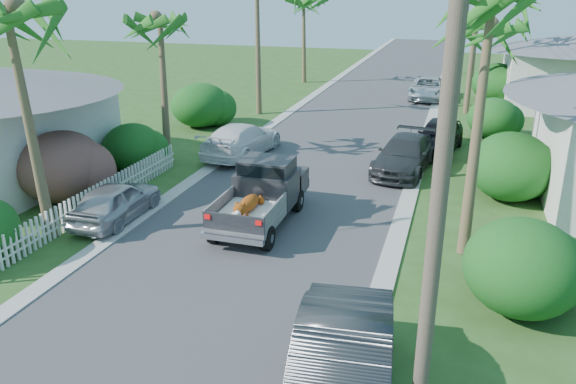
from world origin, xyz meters
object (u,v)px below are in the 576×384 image
(parked_car_rd, at_px, (428,89))
(palm_l_a, at_px, (10,7))
(utility_pole_b, at_px, (459,64))
(utility_pole_d, at_px, (466,20))
(parked_car_lf, at_px, (242,140))
(pickup_truck, at_px, (264,191))
(parked_car_ln, at_px, (116,201))
(palm_l_b, at_px, (158,18))
(parked_car_rf, at_px, (439,136))
(parked_car_rm, at_px, (404,155))
(utility_pole_c, at_px, (464,33))
(parked_car_rn, at_px, (341,373))
(utility_pole_a, at_px, (439,194))
(palm_r_b, at_px, (489,25))

(parked_car_rd, relative_size, palm_l_a, 0.63)
(utility_pole_b, distance_m, utility_pole_d, 30.00)
(utility_pole_b, height_order, utility_pole_d, same)
(parked_car_lf, bearing_deg, pickup_truck, 123.61)
(parked_car_ln, bearing_deg, palm_l_b, -76.14)
(pickup_truck, bearing_deg, parked_car_rf, 62.87)
(parked_car_lf, bearing_deg, parked_car_rm, -175.06)
(utility_pole_c, distance_m, utility_pole_d, 15.00)
(parked_car_rn, distance_m, parked_car_ln, 11.32)
(utility_pole_a, bearing_deg, pickup_truck, 124.27)
(parked_car_lf, height_order, utility_pole_d, utility_pole_d)
(palm_l_b, height_order, utility_pole_c, utility_pole_c)
(parked_car_rm, bearing_deg, utility_pole_c, 89.29)
(palm_l_a, height_order, utility_pole_c, utility_pole_c)
(palm_r_b, xyz_separation_m, utility_pole_a, (-1.00, -17.00, -1.35))
(utility_pole_b, bearing_deg, utility_pole_a, -90.00)
(parked_car_rm, distance_m, palm_l_a, 15.49)
(pickup_truck, xyz_separation_m, utility_pole_c, (5.79, 21.50, 3.59))
(parked_car_rn, xyz_separation_m, parked_car_rf, (0.82, 18.39, -0.08))
(parked_car_rn, distance_m, parked_car_rm, 14.87)
(parked_car_lf, bearing_deg, parked_car_rd, -107.28)
(palm_l_b, bearing_deg, utility_pole_b, 4.61)
(parked_car_rm, relative_size, parked_car_rf, 1.11)
(utility_pole_b, distance_m, utility_pole_c, 15.00)
(parked_car_rf, distance_m, utility_pole_b, 5.31)
(palm_r_b, bearing_deg, utility_pole_d, 92.05)
(utility_pole_a, relative_size, utility_pole_d, 1.00)
(parked_car_ln, height_order, utility_pole_c, utility_pole_c)
(parked_car_rd, distance_m, utility_pole_d, 13.76)
(parked_car_rf, height_order, palm_r_b, palm_r_b)
(parked_car_rm, xyz_separation_m, parked_car_rf, (1.25, 3.52, 0.04))
(parked_car_rd, bearing_deg, parked_car_lf, -112.15)
(palm_l_a, bearing_deg, utility_pole_a, -22.96)
(parked_car_ln, height_order, palm_l_b, palm_l_b)
(pickup_truck, bearing_deg, parked_car_ln, -162.01)
(utility_pole_d, bearing_deg, parked_car_rd, -98.72)
(palm_r_b, xyz_separation_m, utility_pole_c, (-1.00, 13.00, -1.35))
(parked_car_lf, height_order, palm_l_b, palm_l_b)
(utility_pole_a, bearing_deg, palm_l_b, 131.53)
(parked_car_rn, bearing_deg, parked_car_rd, 84.10)
(palm_l_a, bearing_deg, pickup_truck, 30.22)
(parked_car_ln, bearing_deg, palm_r_b, -139.89)
(parked_car_rn, bearing_deg, palm_l_a, 148.44)
(palm_r_b, bearing_deg, parked_car_rm, -146.46)
(palm_l_a, height_order, utility_pole_a, utility_pole_a)
(parked_car_rn, height_order, parked_car_lf, parked_car_rn)
(parked_car_rd, distance_m, utility_pole_a, 32.25)
(parked_car_rf, bearing_deg, pickup_truck, -109.53)
(parked_car_rn, bearing_deg, parked_car_ln, 136.71)
(parked_car_rm, xyz_separation_m, utility_pole_c, (1.85, 14.89, 3.88))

